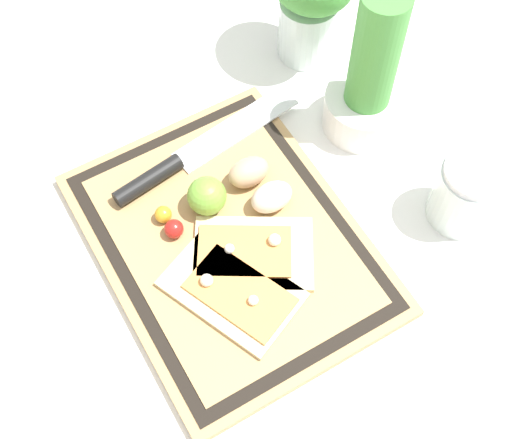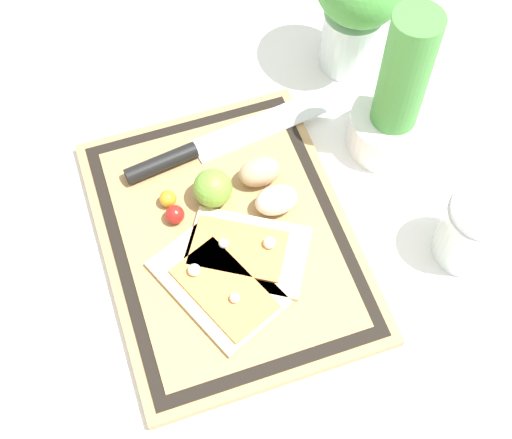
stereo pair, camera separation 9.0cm
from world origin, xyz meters
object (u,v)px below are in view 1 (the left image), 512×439
at_px(pizza_slice_far, 252,252).
at_px(egg_brown, 249,172).
at_px(sauce_jar, 466,195).
at_px(cherry_tomato_yellow, 163,214).
at_px(egg_pink, 272,197).
at_px(herb_pot, 369,84).
at_px(pizza_slice_near, 233,290).
at_px(cherry_tomato_red, 174,229).
at_px(lime, 206,197).
at_px(knife, 178,163).

height_order(pizza_slice_far, egg_brown, egg_brown).
bearing_deg(sauce_jar, cherry_tomato_yellow, -117.42).
xyz_separation_m(egg_brown, egg_pink, (0.05, 0.01, 0.00)).
height_order(pizza_slice_far, herb_pot, herb_pot).
relative_size(pizza_slice_near, cherry_tomato_red, 7.64).
xyz_separation_m(herb_pot, sauce_jar, (0.19, 0.03, -0.04)).
relative_size(cherry_tomato_yellow, sauce_jar, 0.22).
bearing_deg(cherry_tomato_red, pizza_slice_far, 42.88).
relative_size(pizza_slice_near, cherry_tomato_yellow, 8.49).
distance_m(egg_brown, sauce_jar, 0.28).
distance_m(egg_brown, herb_pot, 0.20).
distance_m(egg_pink, sauce_jar, 0.25).
bearing_deg(cherry_tomato_yellow, lime, 78.07).
bearing_deg(lime, cherry_tomato_red, -75.03).
bearing_deg(lime, egg_brown, 96.76).
bearing_deg(egg_brown, pizza_slice_near, -36.62).
bearing_deg(pizza_slice_near, lime, 166.55).
height_order(egg_pink, lime, lime).
xyz_separation_m(knife, sauce_jar, (0.24, 0.29, 0.02)).
distance_m(egg_brown, cherry_tomato_red, 0.12).
height_order(knife, egg_pink, egg_pink).
bearing_deg(herb_pot, pizza_slice_far, -65.66).
xyz_separation_m(cherry_tomato_red, cherry_tomato_yellow, (-0.03, -0.00, -0.00)).
bearing_deg(egg_pink, egg_brown, -172.29).
height_order(pizza_slice_far, lime, lime).
bearing_deg(pizza_slice_near, herb_pot, 116.41).
relative_size(egg_brown, egg_pink, 1.00).
bearing_deg(pizza_slice_near, pizza_slice_far, 126.43).
bearing_deg(egg_brown, cherry_tomato_yellow, -91.76).
xyz_separation_m(knife, cherry_tomato_red, (0.09, -0.05, 0.00)).
relative_size(egg_brown, cherry_tomato_yellow, 2.56).
bearing_deg(herb_pot, pizza_slice_near, -63.59).
distance_m(knife, egg_pink, 0.14).
height_order(knife, sauce_jar, sauce_jar).
distance_m(pizza_slice_far, egg_pink, 0.08).
bearing_deg(knife, lime, 2.10).
distance_m(pizza_slice_near, knife, 0.20).
relative_size(knife, lime, 5.80).
bearing_deg(pizza_slice_far, cherry_tomato_yellow, -144.69).
bearing_deg(pizza_slice_far, lime, -170.04).
distance_m(pizza_slice_far, lime, 0.09).
height_order(lime, cherry_tomato_red, lime).
distance_m(egg_pink, cherry_tomato_yellow, 0.14).
xyz_separation_m(egg_pink, cherry_tomato_red, (-0.03, -0.13, -0.01)).
bearing_deg(herb_pot, egg_pink, -71.81).
distance_m(knife, cherry_tomato_yellow, 0.08).
distance_m(egg_pink, herb_pot, 0.20).
bearing_deg(cherry_tomato_yellow, cherry_tomato_red, 4.53).
distance_m(egg_brown, lime, 0.07).
xyz_separation_m(pizza_slice_far, cherry_tomato_red, (-0.07, -0.07, 0.01)).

